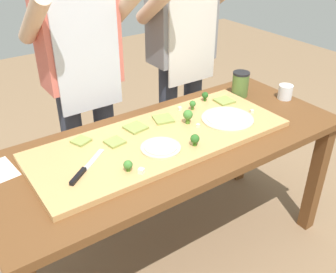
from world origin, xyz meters
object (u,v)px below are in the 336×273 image
at_px(cheese_crumble_b, 180,108).
at_px(cheese_crumble_c, 141,171).
at_px(broccoli_floret_center_right, 205,96).
at_px(broccoli_floret_back_left, 188,115).
at_px(sauce_jar, 240,84).
at_px(pizza_whole_cheese_artichoke, 161,147).
at_px(cheese_crumble_a, 252,111).
at_px(broccoli_floret_front_mid, 128,165).
at_px(pizza_slice_near_right, 115,142).
at_px(cook_left, 82,66).
at_px(pizza_whole_white_garlic, 227,118).
at_px(chefs_knife, 83,171).
at_px(prep_table, 171,156).
at_px(cheese_crumble_d, 198,126).
at_px(pizza_slice_near_left, 163,119).
at_px(pizza_slice_center, 136,127).
at_px(cook_right, 182,45).
at_px(broccoli_floret_back_right, 195,139).
at_px(pizza_slice_far_right, 224,101).
at_px(pizza_slice_far_left, 81,141).
at_px(flour_cup, 285,93).
at_px(broccoli_floret_front_left, 193,104).

distance_m(cheese_crumble_b, cheese_crumble_c, 0.60).
bearing_deg(broccoli_floret_center_right, broccoli_floret_back_left, -146.99).
bearing_deg(sauce_jar, pizza_whole_cheese_artichoke, -160.49).
bearing_deg(cheese_crumble_a, broccoli_floret_front_mid, -173.84).
distance_m(pizza_slice_near_right, cook_left, 0.51).
height_order(pizza_whole_white_garlic, sauce_jar, sauce_jar).
xyz_separation_m(chefs_knife, broccoli_floret_front_mid, (0.16, -0.10, 0.02)).
xyz_separation_m(prep_table, cheese_crumble_d, (0.15, -0.02, 0.14)).
xyz_separation_m(broccoli_floret_back_left, cheese_crumble_b, (0.06, 0.14, -0.04)).
bearing_deg(pizza_slice_near_right, chefs_knife, -149.08).
bearing_deg(broccoli_floret_back_left, pizza_slice_near_left, 129.55).
height_order(pizza_whole_white_garlic, pizza_slice_center, pizza_whole_white_garlic).
height_order(pizza_slice_center, cook_right, cook_right).
bearing_deg(broccoli_floret_back_right, cook_left, 107.67).
xyz_separation_m(broccoli_floret_front_mid, cheese_crumble_c, (0.04, -0.04, -0.02)).
distance_m(pizza_slice_near_left, broccoli_floret_back_right, 0.29).
distance_m(pizza_whole_white_garlic, pizza_slice_far_right, 0.21).
distance_m(broccoli_floret_back_left, cheese_crumble_a, 0.36).
xyz_separation_m(pizza_whole_white_garlic, cheese_crumble_c, (-0.60, -0.15, 0.00)).
xyz_separation_m(pizza_slice_center, cheese_crumble_a, (0.59, -0.20, 0.00)).
bearing_deg(prep_table, pizza_slice_far_left, 154.94).
height_order(broccoli_floret_back_right, broccoli_floret_back_left, broccoli_floret_back_left).
distance_m(pizza_whole_cheese_artichoke, broccoli_floret_center_right, 0.56).
xyz_separation_m(chefs_knife, pizza_slice_near_left, (0.52, 0.19, -0.00)).
relative_size(broccoli_floret_back_right, flour_cup, 0.69).
relative_size(broccoli_floret_front_mid, cook_right, 0.03).
height_order(pizza_slice_center, sauce_jar, sauce_jar).
bearing_deg(sauce_jar, cheese_crumble_c, -157.75).
bearing_deg(cook_left, pizza_whole_white_garlic, -49.07).
relative_size(cheese_crumble_b, cheese_crumble_c, 0.80).
relative_size(pizza_whole_white_garlic, pizza_slice_far_left, 3.62).
height_order(pizza_slice_near_right, flour_cup, flour_cup).
relative_size(pizza_whole_cheese_artichoke, pizza_whole_white_garlic, 0.68).
height_order(cheese_crumble_b, cheese_crumble_d, same).
height_order(pizza_slice_far_right, pizza_slice_near_left, same).
xyz_separation_m(broccoli_floret_center_right, cheese_crumble_c, (-0.65, -0.39, -0.02)).
relative_size(pizza_whole_white_garlic, pizza_slice_near_right, 3.38).
height_order(broccoli_floret_front_left, cook_right, cook_right).
relative_size(broccoli_floret_back_right, broccoli_floret_front_left, 1.11).
height_order(pizza_slice_near_left, cheese_crumble_b, cheese_crumble_b).
xyz_separation_m(prep_table, cheese_crumble_b, (0.19, 0.19, 0.14)).
relative_size(pizza_slice_center, broccoli_floret_front_mid, 1.90).
relative_size(pizza_slice_center, cheese_crumble_b, 5.40).
height_order(prep_table, broccoli_floret_front_mid, broccoli_floret_front_mid).
bearing_deg(pizza_whole_white_garlic, cheese_crumble_d, 171.85).
bearing_deg(broccoli_floret_back_right, chefs_knife, 168.92).
bearing_deg(cook_right, sauce_jar, -67.24).
bearing_deg(pizza_slice_near_left, cook_left, 120.66).
xyz_separation_m(pizza_slice_far_left, cook_right, (0.85, 0.37, 0.21)).
xyz_separation_m(pizza_whole_white_garlic, pizza_slice_near_right, (-0.58, 0.12, -0.00)).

